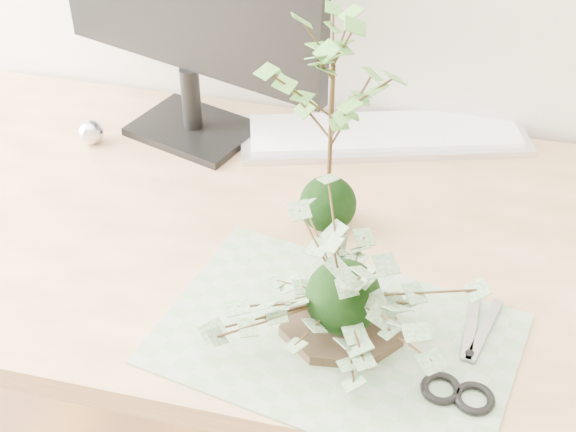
# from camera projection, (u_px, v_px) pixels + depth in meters

# --- Properties ---
(desk) EXTENTS (1.60, 0.70, 0.74)m
(desk) POSITION_uv_depth(u_px,v_px,m) (346.00, 283.00, 1.24)
(desk) COLOR tan
(desk) RESTS_ON ground_plane
(cutting_mat) EXTENTS (0.49, 0.38, 0.00)m
(cutting_mat) POSITION_uv_depth(u_px,v_px,m) (336.00, 339.00, 1.03)
(cutting_mat) COLOR #6B8D62
(cutting_mat) RESTS_ON desk
(stone_dish) EXTENTS (0.18, 0.18, 0.01)m
(stone_dish) POSITION_uv_depth(u_px,v_px,m) (341.00, 328.00, 1.03)
(stone_dish) COLOR black
(stone_dish) RESTS_ON cutting_mat
(ivy_kokedama) EXTENTS (0.30, 0.30, 0.19)m
(ivy_kokedama) POSITION_uv_depth(u_px,v_px,m) (345.00, 270.00, 0.97)
(ivy_kokedama) COLOR black
(ivy_kokedama) RESTS_ON stone_dish
(maple_kokedama) EXTENTS (0.23, 0.23, 0.36)m
(maple_kokedama) POSITION_uv_depth(u_px,v_px,m) (333.00, 80.00, 1.06)
(maple_kokedama) COLOR black
(maple_kokedama) RESTS_ON desk
(keyboard) EXTENTS (0.52, 0.29, 0.02)m
(keyboard) POSITION_uv_depth(u_px,v_px,m) (384.00, 134.00, 1.40)
(keyboard) COLOR silver
(keyboard) RESTS_ON desk
(foil_ball) EXTENTS (0.04, 0.04, 0.04)m
(foil_ball) POSITION_uv_depth(u_px,v_px,m) (91.00, 132.00, 1.38)
(foil_ball) COLOR silver
(foil_ball) RESTS_ON desk
(scissors) EXTENTS (0.10, 0.21, 0.01)m
(scissors) POSITION_uv_depth(u_px,v_px,m) (466.00, 379.00, 0.97)
(scissors) COLOR gray
(scissors) RESTS_ON cutting_mat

